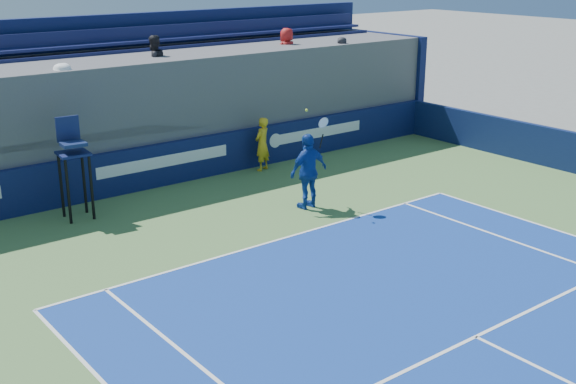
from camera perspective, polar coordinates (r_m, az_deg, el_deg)
ball_person at (r=21.30m, az=-2.05°, el=3.81°), size 0.68×0.56×1.59m
back_hoarding at (r=20.19m, az=-9.82°, el=2.14°), size 20.40×0.21×1.20m
umpire_chair at (r=17.86m, az=-16.62°, el=2.64°), size 0.76×0.76×2.48m
tennis_player at (r=17.98m, az=1.64°, el=1.66°), size 1.13×0.50×2.57m
stadium_seating at (r=21.68m, az=-12.61°, el=6.44°), size 21.00×4.05×4.40m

